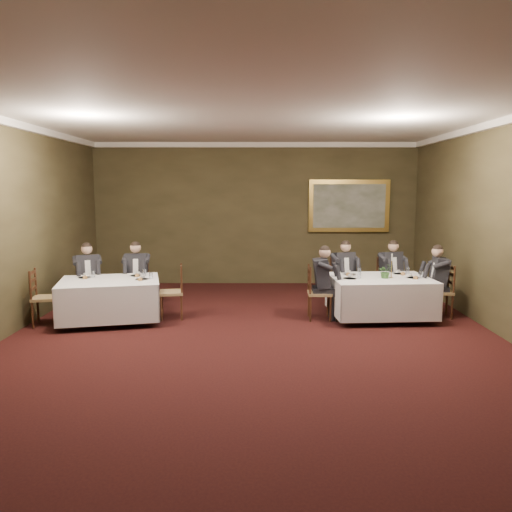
{
  "coord_description": "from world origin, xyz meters",
  "views": [
    {
      "loc": [
        0.05,
        -7.45,
        2.39
      ],
      "look_at": [
        0.03,
        1.67,
        1.15
      ],
      "focal_mm": 35.0,
      "sensor_mm": 36.0,
      "label": 1
    }
  ],
  "objects_px": {
    "diner_main_endright": "(440,290)",
    "chair_sec_backright": "(138,295)",
    "diner_main_backleft": "(343,282)",
    "diner_main_backright": "(390,281)",
    "chair_sec_endleft": "(45,309)",
    "centerpiece": "(385,271)",
    "chair_main_endleft": "(319,304)",
    "chair_sec_backleft": "(89,297)",
    "candlestick": "(391,269)",
    "diner_sec_backleft": "(88,285)",
    "painting": "(349,206)",
    "chair_main_backleft": "(342,293)",
    "chair_main_endright": "(440,302)",
    "diner_sec_backright": "(137,284)",
    "chair_main_backright": "(389,292)",
    "chair_sec_endright": "(172,303)",
    "table_main": "(380,294)",
    "table_second": "(110,297)",
    "diner_main_endleft": "(320,292)"
  },
  "relations": [
    {
      "from": "chair_sec_backleft",
      "to": "candlestick",
      "type": "xyz_separation_m",
      "value": [
        5.76,
        -0.53,
        0.65
      ]
    },
    {
      "from": "centerpiece",
      "to": "diner_main_endright",
      "type": "bearing_deg",
      "value": 7.14
    },
    {
      "from": "chair_main_backleft",
      "to": "chair_sec_endleft",
      "type": "bearing_deg",
      "value": -3.29
    },
    {
      "from": "chair_main_backleft",
      "to": "chair_main_endright",
      "type": "relative_size",
      "value": 1.0
    },
    {
      "from": "chair_sec_backleft",
      "to": "candlestick",
      "type": "bearing_deg",
      "value": 152.03
    },
    {
      "from": "chair_main_backleft",
      "to": "diner_main_endleft",
      "type": "bearing_deg",
      "value": 41.21
    },
    {
      "from": "diner_main_backleft",
      "to": "diner_main_backright",
      "type": "xyz_separation_m",
      "value": [
        0.97,
        0.06,
        0.0
      ]
    },
    {
      "from": "chair_main_endleft",
      "to": "chair_main_endright",
      "type": "relative_size",
      "value": 1.0
    },
    {
      "from": "chair_sec_endleft",
      "to": "chair_sec_endright",
      "type": "bearing_deg",
      "value": 91.77
    },
    {
      "from": "chair_main_endleft",
      "to": "chair_main_endright",
      "type": "distance_m",
      "value": 2.28
    },
    {
      "from": "diner_main_backright",
      "to": "diner_main_endright",
      "type": "relative_size",
      "value": 1.0
    },
    {
      "from": "chair_sec_endright",
      "to": "candlestick",
      "type": "relative_size",
      "value": 2.19
    },
    {
      "from": "diner_main_backright",
      "to": "painting",
      "type": "distance_m",
      "value": 2.85
    },
    {
      "from": "candlestick",
      "to": "chair_main_backright",
      "type": "bearing_deg",
      "value": 76.35
    },
    {
      "from": "chair_main_endright",
      "to": "chair_sec_backleft",
      "type": "height_order",
      "value": "same"
    },
    {
      "from": "diner_main_backright",
      "to": "chair_main_endright",
      "type": "height_order",
      "value": "diner_main_backright"
    },
    {
      "from": "centerpiece",
      "to": "candlestick",
      "type": "bearing_deg",
      "value": 23.09
    },
    {
      "from": "diner_main_endright",
      "to": "centerpiece",
      "type": "relative_size",
      "value": 4.8
    },
    {
      "from": "diner_main_backleft",
      "to": "chair_main_backright",
      "type": "relative_size",
      "value": 1.35
    },
    {
      "from": "table_main",
      "to": "diner_main_endright",
      "type": "xyz_separation_m",
      "value": [
        1.13,
        0.07,
        0.06
      ]
    },
    {
      "from": "table_second",
      "to": "diner_main_endleft",
      "type": "bearing_deg",
      "value": 2.75
    },
    {
      "from": "table_main",
      "to": "candlestick",
      "type": "bearing_deg",
      "value": -3.22
    },
    {
      "from": "table_main",
      "to": "chair_main_backright",
      "type": "relative_size",
      "value": 1.88
    },
    {
      "from": "chair_sec_endright",
      "to": "painting",
      "type": "height_order",
      "value": "painting"
    },
    {
      "from": "table_main",
      "to": "chair_sec_backleft",
      "type": "height_order",
      "value": "chair_sec_backleft"
    },
    {
      "from": "centerpiece",
      "to": "diner_main_backleft",
      "type": "bearing_deg",
      "value": 122.6
    },
    {
      "from": "table_main",
      "to": "diner_sec_backleft",
      "type": "distance_m",
      "value": 5.59
    },
    {
      "from": "chair_main_backleft",
      "to": "diner_main_backleft",
      "type": "relative_size",
      "value": 0.74
    },
    {
      "from": "diner_main_backright",
      "to": "diner_sec_backleft",
      "type": "distance_m",
      "value": 6.01
    },
    {
      "from": "chair_sec_endleft",
      "to": "centerpiece",
      "type": "relative_size",
      "value": 3.57
    },
    {
      "from": "diner_main_backleft",
      "to": "chair_sec_backleft",
      "type": "height_order",
      "value": "diner_main_backleft"
    },
    {
      "from": "diner_main_backleft",
      "to": "centerpiece",
      "type": "bearing_deg",
      "value": 105.05
    },
    {
      "from": "table_second",
      "to": "chair_sec_backright",
      "type": "distance_m",
      "value": 1.02
    },
    {
      "from": "chair_main_backright",
      "to": "diner_sec_backleft",
      "type": "bearing_deg",
      "value": -11.85
    },
    {
      "from": "chair_main_endright",
      "to": "diner_main_backright",
      "type": "bearing_deg",
      "value": 45.5
    },
    {
      "from": "diner_sec_backright",
      "to": "diner_main_backright",
      "type": "bearing_deg",
      "value": 177.67
    },
    {
      "from": "chair_main_endright",
      "to": "painting",
      "type": "bearing_deg",
      "value": 25.39
    },
    {
      "from": "diner_sec_backleft",
      "to": "painting",
      "type": "relative_size",
      "value": 0.67
    },
    {
      "from": "chair_main_endleft",
      "to": "centerpiece",
      "type": "distance_m",
      "value": 1.36
    },
    {
      "from": "centerpiece",
      "to": "diner_main_endleft",
      "type": "bearing_deg",
      "value": -179.71
    },
    {
      "from": "table_second",
      "to": "diner_main_endleft",
      "type": "distance_m",
      "value": 3.8
    },
    {
      "from": "centerpiece",
      "to": "chair_sec_backleft",
      "type": "bearing_deg",
      "value": 174.12
    },
    {
      "from": "chair_main_backright",
      "to": "diner_main_endright",
      "type": "bearing_deg",
      "value": 112.4
    },
    {
      "from": "diner_main_endright",
      "to": "centerpiece",
      "type": "bearing_deg",
      "value": 103.47
    },
    {
      "from": "diner_main_backright",
      "to": "diner_sec_backleft",
      "type": "bearing_deg",
      "value": -11.96
    },
    {
      "from": "chair_sec_backleft",
      "to": "chair_sec_endleft",
      "type": "distance_m",
      "value": 1.09
    },
    {
      "from": "diner_sec_backright",
      "to": "painting",
      "type": "height_order",
      "value": "painting"
    },
    {
      "from": "diner_main_endright",
      "to": "chair_sec_backright",
      "type": "relative_size",
      "value": 1.35
    },
    {
      "from": "chair_sec_backleft",
      "to": "candlestick",
      "type": "relative_size",
      "value": 2.19
    },
    {
      "from": "chair_main_backleft",
      "to": "candlestick",
      "type": "bearing_deg",
      "value": 111.45
    }
  ]
}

